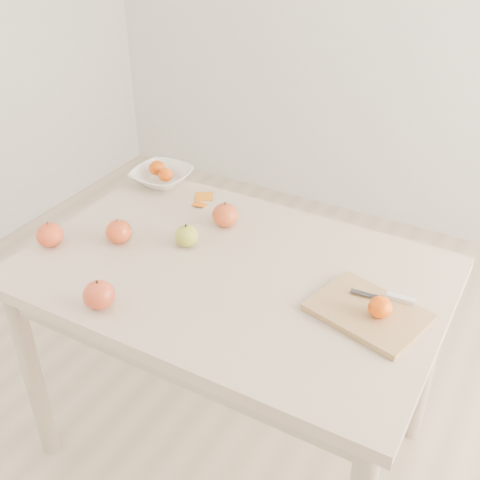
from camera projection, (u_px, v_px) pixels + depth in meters
The scene contains 15 objects.
ground at pixel (233, 440), 2.14m from camera, with size 3.50×3.50×0.00m, color #C6B293.
table at pixel (232, 296), 1.78m from camera, with size 1.20×0.80×0.75m.
cutting_board at pixel (368, 312), 1.55m from camera, with size 0.28×0.21×0.02m, color tan.
board_tangerine at pixel (380, 307), 1.51m from camera, with size 0.06×0.06×0.05m, color #D35107.
fruit_bowl at pixel (162, 176), 2.16m from camera, with size 0.21×0.21×0.05m, color white.
bowl_tangerine_near at pixel (157, 168), 2.16m from camera, with size 0.06×0.06×0.05m, color #CE3F07.
bowl_tangerine_far at pixel (166, 175), 2.13m from camera, with size 0.05×0.05×0.05m, color #C93707.
orange_peel_a at pixel (204, 198), 2.08m from camera, with size 0.06×0.04×0.00m, color #C76A0E.
orange_peel_b at pixel (200, 205), 2.03m from camera, with size 0.04×0.04×0.00m, color orange.
paring_knife at pixel (395, 298), 1.57m from camera, with size 0.17×0.05×0.01m.
apple_green at pixel (186, 236), 1.81m from camera, with size 0.07×0.07×0.07m, color olive.
apple_red_b at pixel (118, 232), 1.83m from camera, with size 0.08×0.08×0.07m, color #931101.
apple_red_d at pixel (50, 235), 1.81m from camera, with size 0.08×0.08×0.07m, color #A51817.
apple_red_c at pixel (99, 295), 1.56m from camera, with size 0.08×0.08×0.08m, color maroon.
apple_red_a at pixel (225, 215), 1.91m from camera, with size 0.08×0.08×0.08m, color maroon.
Camera 1 is at (0.71, -1.21, 1.76)m, focal length 45.00 mm.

